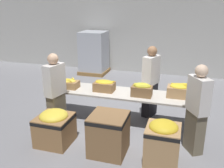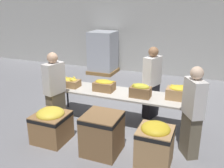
{
  "view_description": "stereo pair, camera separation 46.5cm",
  "coord_description": "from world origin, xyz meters",
  "px_view_note": "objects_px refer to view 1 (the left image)",
  "views": [
    {
      "loc": [
        1.32,
        -5.08,
        2.7
      ],
      "look_at": [
        -0.24,
        0.09,
        0.89
      ],
      "focal_mm": 40.0,
      "sensor_mm": 36.0,
      "label": 1
    },
    {
      "loc": [
        1.76,
        -4.92,
        2.7
      ],
      "look_at": [
        -0.24,
        0.09,
        0.89
      ],
      "focal_mm": 40.0,
      "sensor_mm": 36.0,
      "label": 2
    }
  ],
  "objects_px": {
    "banana_box_1": "(104,85)",
    "donation_bin_2": "(163,141)",
    "volunteer_1": "(56,93)",
    "pallet_stack_0": "(94,53)",
    "volunteer_0": "(197,110)",
    "volunteer_2": "(151,82)",
    "banana_box_2": "(142,89)",
    "donation_bin_1": "(109,133)",
    "banana_box_0": "(68,83)",
    "banana_box_3": "(179,90)",
    "sorting_table": "(121,94)",
    "donation_bin_0": "(55,126)"
  },
  "relations": [
    {
      "from": "banana_box_1",
      "to": "banana_box_2",
      "type": "relative_size",
      "value": 1.09
    },
    {
      "from": "banana_box_3",
      "to": "volunteer_0",
      "type": "height_order",
      "value": "volunteer_0"
    },
    {
      "from": "volunteer_2",
      "to": "pallet_stack_0",
      "type": "bearing_deg",
      "value": -119.35
    },
    {
      "from": "donation_bin_0",
      "to": "sorting_table",
      "type": "bearing_deg",
      "value": 50.81
    },
    {
      "from": "donation_bin_1",
      "to": "volunteer_0",
      "type": "bearing_deg",
      "value": 18.92
    },
    {
      "from": "sorting_table",
      "to": "volunteer_0",
      "type": "bearing_deg",
      "value": -24.55
    },
    {
      "from": "pallet_stack_0",
      "to": "banana_box_2",
      "type": "bearing_deg",
      "value": -56.2
    },
    {
      "from": "donation_bin_2",
      "to": "volunteer_0",
      "type": "bearing_deg",
      "value": 44.27
    },
    {
      "from": "donation_bin_0",
      "to": "volunteer_0",
      "type": "bearing_deg",
      "value": 11.14
    },
    {
      "from": "banana_box_3",
      "to": "donation_bin_0",
      "type": "height_order",
      "value": "banana_box_3"
    },
    {
      "from": "volunteer_1",
      "to": "donation_bin_2",
      "type": "distance_m",
      "value": 2.42
    },
    {
      "from": "volunteer_1",
      "to": "banana_box_3",
      "type": "bearing_deg",
      "value": -59.39
    },
    {
      "from": "banana_box_0",
      "to": "banana_box_2",
      "type": "bearing_deg",
      "value": -0.8
    },
    {
      "from": "donation_bin_1",
      "to": "pallet_stack_0",
      "type": "xyz_separation_m",
      "value": [
        -2.16,
        4.95,
        0.38
      ]
    },
    {
      "from": "volunteer_2",
      "to": "banana_box_1",
      "type": "bearing_deg",
      "value": -38.42
    },
    {
      "from": "volunteer_0",
      "to": "volunteer_1",
      "type": "height_order",
      "value": "volunteer_1"
    },
    {
      "from": "donation_bin_0",
      "to": "pallet_stack_0",
      "type": "relative_size",
      "value": 0.44
    },
    {
      "from": "sorting_table",
      "to": "banana_box_0",
      "type": "xyz_separation_m",
      "value": [
        -1.27,
        -0.07,
        0.15
      ]
    },
    {
      "from": "banana_box_3",
      "to": "volunteer_0",
      "type": "bearing_deg",
      "value": -66.55
    },
    {
      "from": "banana_box_2",
      "to": "volunteer_0",
      "type": "xyz_separation_m",
      "value": [
        1.12,
        -0.64,
        -0.06
      ]
    },
    {
      "from": "donation_bin_1",
      "to": "pallet_stack_0",
      "type": "bearing_deg",
      "value": 113.6
    },
    {
      "from": "sorting_table",
      "to": "banana_box_2",
      "type": "relative_size",
      "value": 7.59
    },
    {
      "from": "volunteer_2",
      "to": "pallet_stack_0",
      "type": "xyz_separation_m",
      "value": [
        -2.63,
        3.14,
        -0.07
      ]
    },
    {
      "from": "banana_box_0",
      "to": "donation_bin_2",
      "type": "bearing_deg",
      "value": -26.67
    },
    {
      "from": "sorting_table",
      "to": "volunteer_1",
      "type": "height_order",
      "value": "volunteer_1"
    },
    {
      "from": "volunteer_0",
      "to": "donation_bin_1",
      "type": "distance_m",
      "value": 1.64
    },
    {
      "from": "donation_bin_2",
      "to": "banana_box_0",
      "type": "bearing_deg",
      "value": 153.33
    },
    {
      "from": "donation_bin_1",
      "to": "banana_box_1",
      "type": "bearing_deg",
      "value": 111.74
    },
    {
      "from": "donation_bin_1",
      "to": "banana_box_3",
      "type": "bearing_deg",
      "value": 49.26
    },
    {
      "from": "sorting_table",
      "to": "volunteer_1",
      "type": "bearing_deg",
      "value": -150.82
    },
    {
      "from": "banana_box_0",
      "to": "donation_bin_1",
      "type": "distance_m",
      "value": 1.86
    },
    {
      "from": "sorting_table",
      "to": "donation_bin_0",
      "type": "relative_size",
      "value": 4.73
    },
    {
      "from": "pallet_stack_0",
      "to": "sorting_table",
      "type": "bearing_deg",
      "value": -60.86
    },
    {
      "from": "banana_box_1",
      "to": "volunteer_2",
      "type": "bearing_deg",
      "value": 30.94
    },
    {
      "from": "banana_box_3",
      "to": "pallet_stack_0",
      "type": "bearing_deg",
      "value": 132.44
    },
    {
      "from": "banana_box_3",
      "to": "sorting_table",
      "type": "bearing_deg",
      "value": -175.97
    },
    {
      "from": "volunteer_1",
      "to": "pallet_stack_0",
      "type": "bearing_deg",
      "value": 23.5
    },
    {
      "from": "volunteer_2",
      "to": "donation_bin_1",
      "type": "height_order",
      "value": "volunteer_2"
    },
    {
      "from": "banana_box_0",
      "to": "volunteer_2",
      "type": "xyz_separation_m",
      "value": [
        1.84,
        0.63,
        0.0
      ]
    },
    {
      "from": "banana_box_1",
      "to": "donation_bin_1",
      "type": "height_order",
      "value": "banana_box_1"
    },
    {
      "from": "volunteer_0",
      "to": "volunteer_2",
      "type": "bearing_deg",
      "value": 7.78
    },
    {
      "from": "banana_box_1",
      "to": "donation_bin_2",
      "type": "relative_size",
      "value": 0.61
    },
    {
      "from": "volunteer_1",
      "to": "banana_box_1",
      "type": "bearing_deg",
      "value": -38.24
    },
    {
      "from": "pallet_stack_0",
      "to": "banana_box_3",
      "type": "bearing_deg",
      "value": -47.56
    },
    {
      "from": "volunteer_0",
      "to": "donation_bin_0",
      "type": "distance_m",
      "value": 2.7
    },
    {
      "from": "volunteer_2",
      "to": "donation_bin_1",
      "type": "relative_size",
      "value": 2.26
    },
    {
      "from": "volunteer_0",
      "to": "volunteer_2",
      "type": "height_order",
      "value": "volunteer_2"
    },
    {
      "from": "banana_box_1",
      "to": "donation_bin_1",
      "type": "xyz_separation_m",
      "value": [
        0.49,
        -1.23,
        -0.46
      ]
    },
    {
      "from": "donation_bin_2",
      "to": "banana_box_1",
      "type": "bearing_deg",
      "value": 139.94
    },
    {
      "from": "pallet_stack_0",
      "to": "banana_box_0",
      "type": "bearing_deg",
      "value": -78.11
    }
  ]
}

